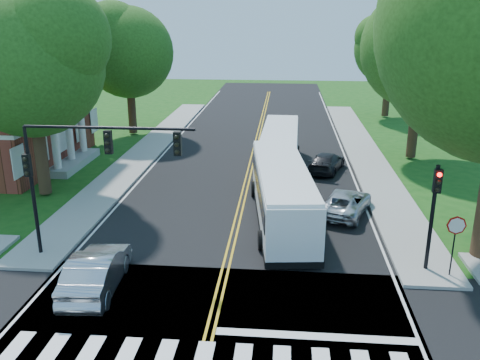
# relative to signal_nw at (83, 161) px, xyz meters

# --- Properties ---
(road) EXTENTS (14.00, 96.00, 0.01)m
(road) POSITION_rel_signal_nw_xyz_m (5.86, 11.57, -4.37)
(road) COLOR black
(road) RESTS_ON ground
(center_line) EXTENTS (0.36, 70.00, 0.01)m
(center_line) POSITION_rel_signal_nw_xyz_m (5.86, 15.57, -4.36)
(center_line) COLOR gold
(center_line) RESTS_ON road
(edge_line_w) EXTENTS (0.12, 70.00, 0.01)m
(edge_line_w) POSITION_rel_signal_nw_xyz_m (-0.94, 15.57, -4.36)
(edge_line_w) COLOR silver
(edge_line_w) RESTS_ON road
(edge_line_e) EXTENTS (0.12, 70.00, 0.01)m
(edge_line_e) POSITION_rel_signal_nw_xyz_m (12.66, 15.57, -4.36)
(edge_line_e) COLOR silver
(edge_line_e) RESTS_ON road
(stop_bar) EXTENTS (6.60, 0.40, 0.01)m
(stop_bar) POSITION_rel_signal_nw_xyz_m (9.36, -4.83, -4.36)
(stop_bar) COLOR silver
(stop_bar) RESTS_ON road
(sidewalk_nw) EXTENTS (2.60, 40.00, 0.15)m
(sidewalk_nw) POSITION_rel_signal_nw_xyz_m (-2.44, 18.57, -4.30)
(sidewalk_nw) COLOR gray
(sidewalk_nw) RESTS_ON ground
(sidewalk_ne) EXTENTS (2.60, 40.00, 0.15)m
(sidewalk_ne) POSITION_rel_signal_nw_xyz_m (14.16, 18.57, -4.30)
(sidewalk_ne) COLOR gray
(sidewalk_ne) RESTS_ON ground
(tree_west_near) EXTENTS (8.00, 8.00, 11.40)m
(tree_west_near) POSITION_rel_signal_nw_xyz_m (-5.64, 7.57, 3.15)
(tree_west_near) COLOR #342715
(tree_west_near) RESTS_ON ground
(tree_west_far) EXTENTS (7.60, 7.60, 10.67)m
(tree_west_far) POSITION_rel_signal_nw_xyz_m (-5.14, 23.57, 2.62)
(tree_west_far) COLOR #342715
(tree_west_far) RESTS_ON ground
(tree_east_mid) EXTENTS (8.40, 8.40, 11.93)m
(tree_east_mid) POSITION_rel_signal_nw_xyz_m (17.36, 17.57, 3.48)
(tree_east_mid) COLOR #342715
(tree_east_mid) RESTS_ON ground
(tree_east_far) EXTENTS (7.20, 7.20, 10.34)m
(tree_east_far) POSITION_rel_signal_nw_xyz_m (18.36, 33.57, 2.48)
(tree_east_far) COLOR #342715
(tree_east_far) RESTS_ON ground
(signal_nw) EXTENTS (7.15, 0.46, 5.66)m
(signal_nw) POSITION_rel_signal_nw_xyz_m (0.00, 0.00, 0.00)
(signal_nw) COLOR black
(signal_nw) RESTS_ON ground
(signal_ne) EXTENTS (0.30, 0.46, 4.40)m
(signal_ne) POSITION_rel_signal_nw_xyz_m (14.06, 0.01, -1.41)
(signal_ne) COLOR black
(signal_ne) RESTS_ON ground
(stop_sign) EXTENTS (0.76, 0.08, 2.53)m
(stop_sign) POSITION_rel_signal_nw_xyz_m (14.86, -0.45, -2.35)
(stop_sign) COLOR black
(stop_sign) RESTS_ON ground
(bus_lead) EXTENTS (3.65, 11.37, 2.89)m
(bus_lead) POSITION_rel_signal_nw_xyz_m (8.08, 4.99, -2.84)
(bus_lead) COLOR white
(bus_lead) RESTS_ON road
(bus_follow) EXTENTS (2.83, 10.90, 2.80)m
(bus_follow) POSITION_rel_signal_nw_xyz_m (7.84, 13.72, -2.89)
(bus_follow) COLOR white
(bus_follow) RESTS_ON road
(hatchback) EXTENTS (1.95, 4.79, 1.54)m
(hatchback) POSITION_rel_signal_nw_xyz_m (1.17, -2.52, -3.59)
(hatchback) COLOR #ADAFB5
(hatchback) RESTS_ON road
(suv) EXTENTS (3.47, 4.90, 1.24)m
(suv) POSITION_rel_signal_nw_xyz_m (11.44, 6.20, -3.75)
(suv) COLOR silver
(suv) RESTS_ON road
(dark_sedan) EXTENTS (2.99, 4.65, 1.25)m
(dark_sedan) POSITION_rel_signal_nw_xyz_m (11.00, 13.86, -3.74)
(dark_sedan) COLOR black
(dark_sedan) RESTS_ON road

